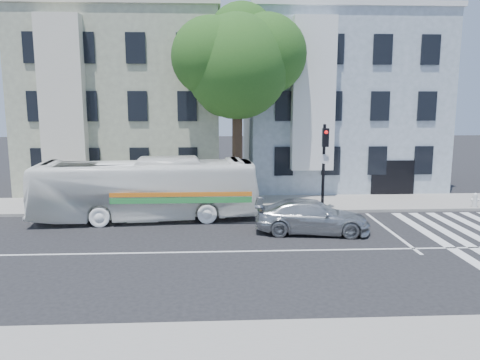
{
  "coord_description": "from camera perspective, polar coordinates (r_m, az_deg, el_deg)",
  "views": [
    {
      "loc": [
        -1.17,
        -17.16,
        5.68
      ],
      "look_at": [
        -0.17,
        2.24,
        2.4
      ],
      "focal_mm": 35.0,
      "sensor_mm": 36.0,
      "label": 1
    }
  ],
  "objects": [
    {
      "name": "ground",
      "position": [
        18.11,
        0.92,
        -8.69
      ],
      "size": [
        120.0,
        120.0,
        0.0
      ],
      "primitive_type": "plane",
      "color": "black",
      "rests_on": "ground"
    },
    {
      "name": "sidewalk_far",
      "position": [
        25.8,
        -0.27,
        -2.96
      ],
      "size": [
        80.0,
        4.0,
        0.15
      ],
      "primitive_type": "cube",
      "color": "gray",
      "rests_on": "ground"
    },
    {
      "name": "building_left",
      "position": [
        32.68,
        -13.39,
        9.01
      ],
      "size": [
        12.0,
        10.0,
        11.0
      ],
      "primitive_type": "cube",
      "color": "gray",
      "rests_on": "ground"
    },
    {
      "name": "building_right",
      "position": [
        33.18,
        11.45,
        9.09
      ],
      "size": [
        12.0,
        10.0,
        11.0
      ],
      "primitive_type": "cube",
      "color": "#86949F",
      "rests_on": "ground"
    },
    {
      "name": "street_tree",
      "position": [
        26.01,
        -0.23,
        14.33
      ],
      "size": [
        7.3,
        5.9,
        11.1
      ],
      "color": "#2D2116",
      "rests_on": "ground"
    },
    {
      "name": "bus",
      "position": [
        22.93,
        -11.32,
        -1.12
      ],
      "size": [
        3.35,
        10.9,
        2.99
      ],
      "primitive_type": "imported",
      "rotation": [
        0.0,
        0.0,
        1.65
      ],
      "color": "white",
      "rests_on": "ground"
    },
    {
      "name": "sedan",
      "position": [
        20.66,
        8.78,
        -4.43
      ],
      "size": [
        2.66,
        5.18,
        1.44
      ],
      "primitive_type": "imported",
      "rotation": [
        0.0,
        0.0,
        1.44
      ],
      "color": "#B5B8BC",
      "rests_on": "ground"
    },
    {
      "name": "hedge",
      "position": [
        24.65,
        -8.97,
        -2.67
      ],
      "size": [
        8.5,
        2.52,
        0.7
      ],
      "primitive_type": null,
      "rotation": [
        0.0,
        0.0,
        -0.2
      ],
      "color": "#346220",
      "rests_on": "sidewalk_far"
    },
    {
      "name": "traffic_signal",
      "position": [
        23.89,
        10.24,
        2.84
      ],
      "size": [
        0.48,
        0.54,
        4.55
      ],
      "rotation": [
        0.0,
        0.0,
        0.01
      ],
      "color": "black",
      "rests_on": "ground"
    },
    {
      "name": "fire_hydrant",
      "position": [
        27.62,
        26.72,
        -2.18
      ],
      "size": [
        0.44,
        0.25,
        0.77
      ],
      "rotation": [
        0.0,
        0.0,
        -0.23
      ],
      "color": "silver",
      "rests_on": "sidewalk_far"
    }
  ]
}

